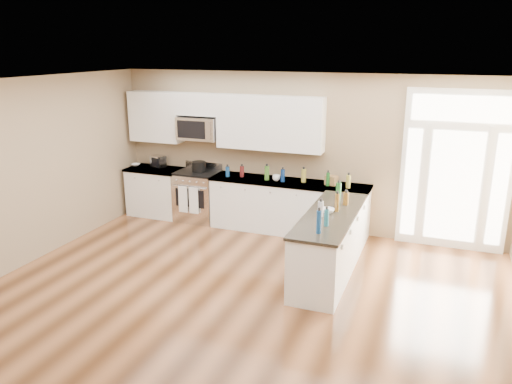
{
  "coord_description": "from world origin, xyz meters",
  "views": [
    {
      "loc": [
        2.32,
        -4.43,
        3.23
      ],
      "look_at": [
        -0.13,
        2.0,
        1.21
      ],
      "focal_mm": 35.0,
      "sensor_mm": 36.0,
      "label": 1
    }
  ],
  "objects_px": {
    "peninsula_cabinet": "(330,246)",
    "stockpot": "(199,166)",
    "toaster_oven": "(158,161)",
    "kitchen_range": "(198,196)"
  },
  "relations": [
    {
      "from": "peninsula_cabinet",
      "to": "stockpot",
      "type": "xyz_separation_m",
      "value": [
        -2.87,
        1.5,
        0.62
      ]
    },
    {
      "from": "peninsula_cabinet",
      "to": "stockpot",
      "type": "distance_m",
      "value": 3.3
    },
    {
      "from": "peninsula_cabinet",
      "to": "kitchen_range",
      "type": "height_order",
      "value": "kitchen_range"
    },
    {
      "from": "stockpot",
      "to": "toaster_oven",
      "type": "bearing_deg",
      "value": 175.89
    },
    {
      "from": "stockpot",
      "to": "toaster_oven",
      "type": "xyz_separation_m",
      "value": [
        -0.92,
        0.07,
        0.0
      ]
    },
    {
      "from": "peninsula_cabinet",
      "to": "toaster_oven",
      "type": "distance_m",
      "value": 4.15
    },
    {
      "from": "kitchen_range",
      "to": "stockpot",
      "type": "relative_size",
      "value": 4.09
    },
    {
      "from": "peninsula_cabinet",
      "to": "kitchen_range",
      "type": "xyz_separation_m",
      "value": [
        -2.89,
        1.45,
        0.04
      ]
    },
    {
      "from": "stockpot",
      "to": "toaster_oven",
      "type": "relative_size",
      "value": 0.98
    },
    {
      "from": "peninsula_cabinet",
      "to": "stockpot",
      "type": "height_order",
      "value": "stockpot"
    }
  ]
}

